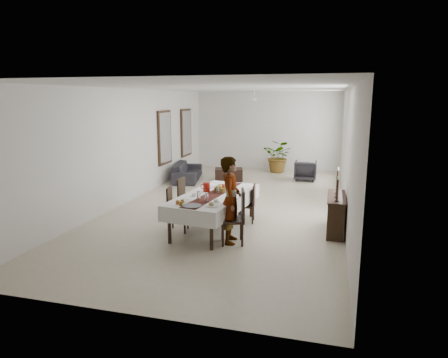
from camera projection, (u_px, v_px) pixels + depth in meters
floor at (232, 205)px, 11.22m from camera, size 6.00×12.00×0.00m
ceiling at (233, 88)px, 10.58m from camera, size 6.00×12.00×0.02m
wall_back at (267, 131)px, 16.57m from camera, size 6.00×0.02×3.20m
wall_front at (122, 202)px, 5.22m from camera, size 6.00×0.02×3.20m
wall_left at (133, 145)px, 11.67m from camera, size 0.02×12.00×3.20m
wall_right at (347, 152)px, 10.13m from camera, size 0.02×12.00×3.20m
dining_table_top at (214, 196)px, 9.00m from camera, size 1.38×2.69×0.05m
table_leg_fl at (169, 226)px, 8.15m from camera, size 0.08×0.08×0.75m
table_leg_fr at (212, 232)px, 7.80m from camera, size 0.08×0.08×0.75m
table_leg_bl at (217, 199)px, 10.36m from camera, size 0.08×0.08×0.75m
table_leg_br at (251, 202)px, 10.01m from camera, size 0.08×0.08×0.75m
tablecloth_top at (214, 194)px, 8.99m from camera, size 1.60×2.90×0.01m
tablecloth_drape_left at (190, 198)px, 9.26m from camera, size 0.35×2.75×0.32m
tablecloth_drape_right at (240, 204)px, 8.79m from camera, size 0.35×2.75×0.32m
tablecloth_drape_near at (186, 218)px, 7.78m from camera, size 1.26×0.17×0.32m
tablecloth_drape_far at (236, 188)px, 10.27m from camera, size 1.26×0.17×0.32m
table_runner at (214, 194)px, 8.99m from camera, size 0.70×2.71×0.00m
red_pitcher at (207, 187)px, 9.22m from camera, size 0.18×0.18×0.21m
pitcher_handle at (203, 187)px, 9.25m from camera, size 0.13×0.04×0.13m
wine_glass_near at (207, 198)px, 8.30m from camera, size 0.08×0.08×0.18m
wine_glass_mid at (199, 195)px, 8.48m from camera, size 0.08×0.08×0.18m
wine_glass_far at (217, 190)px, 9.00m from camera, size 0.08×0.08×0.18m
teacup_right at (216, 201)px, 8.28m from camera, size 0.10×0.10×0.06m
saucer_right at (216, 202)px, 8.29m from camera, size 0.16×0.16×0.01m
teacup_left at (194, 195)px, 8.77m from camera, size 0.10×0.10×0.06m
saucer_left at (194, 196)px, 8.77m from camera, size 0.16×0.16×0.01m
plate_near_right at (211, 206)px, 7.99m from camera, size 0.26×0.26×0.02m
bread_near_right at (211, 204)px, 7.98m from camera, size 0.10×0.10×0.10m
plate_near_left at (185, 201)px, 8.38m from camera, size 0.26×0.26×0.02m
plate_far_left at (211, 187)px, 9.65m from camera, size 0.26×0.26×0.02m
serving_tray at (192, 206)px, 7.97m from camera, size 0.39×0.39×0.02m
jam_jar_a at (181, 204)px, 8.02m from camera, size 0.07×0.07×0.08m
jam_jar_b at (177, 202)px, 8.12m from camera, size 0.07×0.07×0.08m
jam_jar_c at (182, 201)px, 8.20m from camera, size 0.07×0.07×0.08m
fruit_basket at (221, 189)px, 9.21m from camera, size 0.32×0.32×0.11m
fruit_red at (223, 186)px, 9.20m from camera, size 0.10×0.10×0.10m
fruit_green at (220, 186)px, 9.23m from camera, size 0.09×0.09×0.09m
fruit_yellow at (220, 187)px, 9.14m from camera, size 0.09×0.09×0.09m
chair_right_near_seat at (232, 220)px, 8.14m from camera, size 0.59×0.59×0.05m
chair_right_near_leg_fl at (242, 235)px, 8.00m from camera, size 0.06×0.06×0.47m
chair_right_near_leg_fr at (241, 229)px, 8.38m from camera, size 0.06×0.06×0.47m
chair_right_near_leg_bl at (223, 236)px, 7.99m from camera, size 0.06×0.06×0.47m
chair_right_near_leg_br at (222, 229)px, 8.38m from camera, size 0.06×0.06×0.47m
chair_right_near_back at (243, 204)px, 8.07m from camera, size 0.18×0.47×0.61m
chair_right_far_seat at (246, 206)px, 9.57m from camera, size 0.43×0.43×0.04m
chair_right_far_leg_fl at (252, 216)px, 9.43m from camera, size 0.04×0.04×0.39m
chair_right_far_leg_fr at (254, 213)px, 9.74m from camera, size 0.04×0.04×0.39m
chair_right_far_leg_bl at (239, 216)px, 9.48m from camera, size 0.04×0.04×0.39m
chair_right_far_leg_br at (241, 212)px, 9.79m from camera, size 0.04×0.04×0.39m
chair_right_far_back at (254, 195)px, 9.49m from camera, size 0.08×0.39×0.50m
chair_left_near_seat at (178, 212)px, 8.91m from camera, size 0.49×0.49×0.05m
chair_left_near_leg_fl at (173, 219)px, 9.14m from camera, size 0.05×0.05×0.42m
chair_left_near_leg_fr at (169, 224)px, 8.80m from camera, size 0.05×0.05×0.42m
chair_left_near_leg_bl at (188, 220)px, 9.11m from camera, size 0.05×0.05×0.42m
chair_left_near_leg_br at (185, 225)px, 8.77m from camera, size 0.05×0.05×0.42m
chair_left_near_back at (169, 199)px, 8.87m from camera, size 0.11×0.43×0.55m
chair_left_far_seat at (188, 200)px, 9.97m from camera, size 0.44×0.44×0.05m
chair_left_far_leg_fl at (185, 207)px, 10.23m from camera, size 0.04×0.04×0.41m
chair_left_far_leg_fr at (180, 210)px, 9.91m from camera, size 0.04×0.04×0.41m
chair_left_far_leg_bl at (197, 208)px, 10.12m from camera, size 0.04×0.04×0.41m
chair_left_far_leg_br at (192, 211)px, 9.80m from camera, size 0.04×0.04×0.41m
chair_left_far_back at (181, 189)px, 9.97m from camera, size 0.06×0.42×0.53m
woman at (231, 200)px, 8.13m from camera, size 0.52×0.71×1.80m
sideboard_body at (336, 215)px, 8.86m from camera, size 0.35×1.33×0.80m
sideboard_top at (337, 197)px, 8.78m from camera, size 0.39×1.38×0.03m
candlestick_near_base at (337, 201)px, 8.32m from camera, size 0.09×0.09×0.03m
candlestick_near_shaft at (337, 190)px, 8.27m from camera, size 0.04×0.04×0.44m
candlestick_near_candle at (338, 178)px, 8.22m from camera, size 0.03×0.03×0.07m
candlestick_mid_base at (337, 197)px, 8.65m from camera, size 0.09×0.09×0.03m
candlestick_mid_shaft at (337, 183)px, 8.59m from camera, size 0.04×0.04×0.57m
candlestick_mid_candle at (338, 169)px, 8.53m from camera, size 0.03×0.03×0.07m
candlestick_far_base at (337, 193)px, 8.98m from camera, size 0.09×0.09×0.03m
candlestick_far_shaft at (337, 182)px, 8.93m from camera, size 0.04×0.04×0.49m
candlestick_far_candle at (338, 170)px, 8.88m from camera, size 0.03×0.03×0.07m
sofa at (187, 172)px, 14.51m from camera, size 1.27×2.27×0.63m
armchair at (305, 171)px, 14.46m from camera, size 0.77×0.79×0.71m
coffee_table at (229, 174)px, 14.46m from camera, size 1.12×0.89×0.44m
potted_plant at (279, 156)px, 15.98m from camera, size 1.38×1.27×1.29m
mirror_frame_near at (165, 138)px, 13.74m from camera, size 0.06×1.05×1.85m
mirror_glass_near at (166, 138)px, 13.73m from camera, size 0.01×0.90×1.70m
mirror_frame_far at (186, 133)px, 15.72m from camera, size 0.06×1.05×1.85m
mirror_glass_far at (187, 133)px, 15.71m from camera, size 0.01×0.90×1.70m
fan_rod at (254, 93)px, 13.43m from camera, size 0.04×0.04×0.20m
fan_hub at (254, 99)px, 13.47m from camera, size 0.16×0.16×0.08m
fan_blade_n at (256, 99)px, 13.81m from camera, size 0.10×0.55×0.01m
fan_blade_s at (252, 99)px, 13.14m from camera, size 0.10×0.55×0.01m
fan_blade_e at (264, 99)px, 13.39m from camera, size 0.55×0.10×0.01m
fan_blade_w at (244, 99)px, 13.56m from camera, size 0.55×0.10×0.01m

